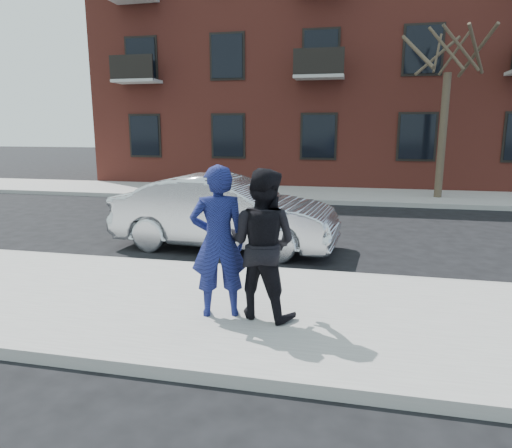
% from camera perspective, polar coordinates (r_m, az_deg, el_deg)
% --- Properties ---
extents(ground, '(100.00, 100.00, 0.00)m').
position_cam_1_polar(ground, '(6.66, -2.97, -10.47)').
color(ground, black).
rests_on(ground, ground).
extents(near_sidewalk, '(50.00, 3.50, 0.15)m').
position_cam_1_polar(near_sidewalk, '(6.41, -3.58, -10.68)').
color(near_sidewalk, gray).
rests_on(near_sidewalk, ground).
extents(near_curb, '(50.00, 0.10, 0.15)m').
position_cam_1_polar(near_curb, '(8.05, -0.06, -5.88)').
color(near_curb, '#999691').
rests_on(near_curb, ground).
extents(far_sidewalk, '(50.00, 3.50, 0.15)m').
position_cam_1_polar(far_sidewalk, '(17.44, 6.83, 3.72)').
color(far_sidewalk, gray).
rests_on(far_sidewalk, ground).
extents(far_curb, '(50.00, 0.10, 0.15)m').
position_cam_1_polar(far_curb, '(15.67, 6.17, 2.81)').
color(far_curb, '#999691').
rests_on(far_curb, ground).
extents(apartment_building, '(24.30, 10.30, 12.30)m').
position_cam_1_polar(apartment_building, '(24.21, 13.92, 20.18)').
color(apartment_building, maroon).
rests_on(apartment_building, ground).
extents(street_tree, '(3.60, 3.60, 6.80)m').
position_cam_1_polar(street_tree, '(17.43, 23.18, 20.88)').
color(street_tree, '#3D3124').
rests_on(street_tree, far_sidewalk).
extents(silver_sedan, '(4.84, 1.99, 1.56)m').
position_cam_1_polar(silver_sedan, '(9.68, -3.90, 1.43)').
color(silver_sedan, '#B7BABF').
rests_on(silver_sedan, ground).
extents(man_hoodie, '(0.82, 0.67, 1.95)m').
position_cam_1_polar(man_hoodie, '(5.79, -4.73, -2.21)').
color(man_hoodie, navy).
rests_on(man_hoodie, near_sidewalk).
extents(man_peacoat, '(1.08, 0.93, 1.91)m').
position_cam_1_polar(man_peacoat, '(5.75, 0.80, -2.51)').
color(man_peacoat, black).
rests_on(man_peacoat, near_sidewalk).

